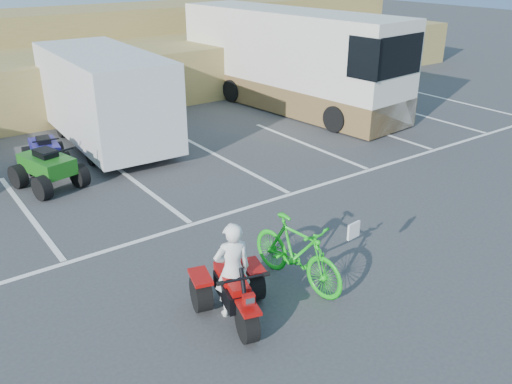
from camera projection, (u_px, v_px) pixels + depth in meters
ground at (259, 274)px, 9.71m from camera, size 100.00×100.00×0.00m
parking_stripes at (190, 189)px, 13.19m from camera, size 28.00×5.16×0.01m
grass_embankment at (20, 64)px, 20.62m from camera, size 40.00×8.50×3.10m
red_trike_atv at (236, 318)px, 8.54m from camera, size 1.54×1.82×1.01m
rider at (232, 270)px, 8.34m from camera, size 0.67×0.53×1.61m
green_dirt_bike at (297, 252)px, 9.22m from camera, size 0.80×2.08×1.22m
cargo_trailer at (105, 95)px, 15.77m from camera, size 2.55×5.93×2.73m
rv_motorhome at (289, 66)px, 19.82m from camera, size 3.37×9.66×3.40m
quad_atv_blue at (48, 166)px, 14.62m from camera, size 1.22×1.52×0.92m
quad_atv_green at (51, 187)px, 13.34m from camera, size 1.61×1.91×1.09m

